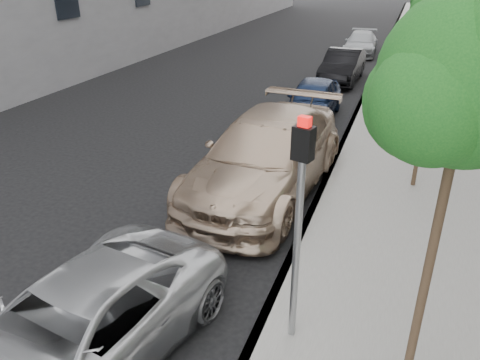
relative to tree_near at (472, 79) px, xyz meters
The scene contains 10 objects.
sidewalk 22.89m from the tree_near, 87.27° to the left, with size 6.40×72.00×0.14m, color gray.
curb 22.96m from the tree_near, 95.21° to the left, with size 0.15×72.00×0.14m, color #9E9B93.
tree_near is the anchor object (origin of this frame).
tree_mid 6.50m from the tree_near, 90.00° to the left, with size 1.70×1.50×4.73m.
signal_pole 2.61m from the tree_near, 154.99° to the left, with size 0.28×0.24×3.28m.
minivan 5.45m from the tree_near, 169.80° to the right, with size 2.18×4.73×1.32m, color #B4B7B9.
suv 7.07m from the tree_near, 122.35° to the left, with size 2.51×6.17×1.79m, color tan.
sedan_blue 12.18m from the tree_near, 107.26° to the left, with size 1.59×3.95×1.35m, color #111D39.
sedan_black 17.55m from the tree_near, 101.15° to the left, with size 1.46×4.19×1.38m, color black.
sedan_rear 24.26m from the tree_near, 97.97° to the left, with size 1.73×4.26×1.24m, color #93979A.
Camera 1 is at (2.71, -2.88, 5.08)m, focal length 35.00 mm.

